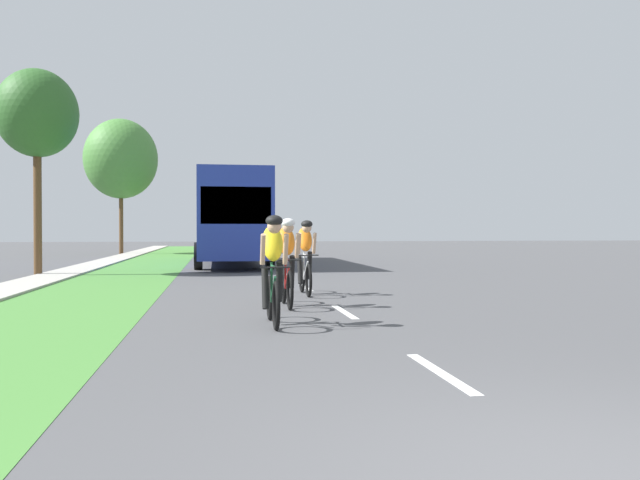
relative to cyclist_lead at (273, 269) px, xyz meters
The scene contains 12 objects.
ground_plane 13.74m from the cyclist_lead, 84.51° to the left, with size 120.00×120.00×0.00m, color #4C4C4F.
grass_verge 14.10m from the cyclist_lead, 104.09° to the left, with size 2.94×70.00×0.01m, color #478438.
sidewalk_concrete 14.75m from the cyclist_lead, 112.03° to the left, with size 1.25×70.00×0.10m, color #B2ADA3.
lane_markings_center 17.72m from the cyclist_lead, 85.75° to the left, with size 0.12×53.13×0.01m.
cyclist_lead is the anchor object (origin of this frame).
cyclist_trailing 2.26m from the cyclist_lead, 78.72° to the left, with size 0.42×1.72×1.58m.
cyclist_distant 4.45m from the cyclist_lead, 76.12° to the left, with size 0.42×1.72×1.58m.
bus_blue 17.48m from the cyclist_lead, 90.52° to the left, with size 2.78×11.60×3.48m.
pickup_maroon 34.20m from the cyclist_lead, 90.47° to the left, with size 2.22×5.10×1.64m.
suv_white 43.74m from the cyclist_lead, 86.68° to the left, with size 2.15×4.70×1.79m.
street_tree_near 13.72m from the cyclist_lead, 118.07° to the left, with size 2.43×2.43×6.28m.
street_tree_far 31.38m from the cyclist_lead, 101.77° to the left, with size 4.27×4.27×7.96m.
Camera 1 is at (-2.12, -2.91, 1.36)m, focal length 36.34 mm.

